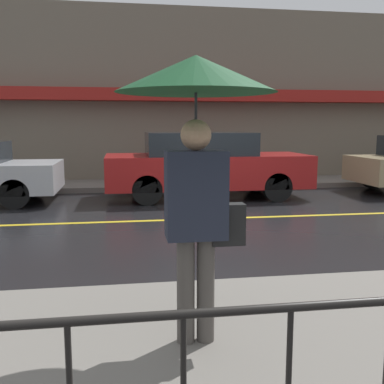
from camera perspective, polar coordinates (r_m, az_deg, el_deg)
ground_plane at (r=8.42m, az=4.12°, el=-3.37°), size 80.00×80.00×0.00m
sidewalk_near at (r=3.78m, az=23.02°, el=-18.18°), size 28.00×3.09×0.14m
sidewalk_far at (r=12.85m, az=-0.46°, el=1.06°), size 28.00×1.88×0.14m
lane_marking at (r=8.41m, az=4.12°, el=-3.34°), size 25.20×0.12×0.01m
building_storefront at (r=13.82m, az=-1.13°, el=12.05°), size 28.00×0.85×5.18m
pedestrian at (r=3.13m, az=0.59°, el=10.01°), size 1.11×1.11×2.06m
car_red at (r=10.69m, az=1.67°, el=3.49°), size 4.75×1.82×1.56m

